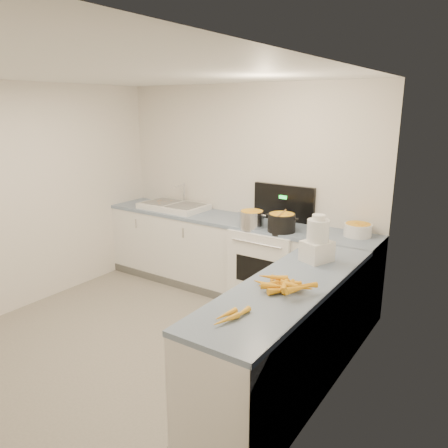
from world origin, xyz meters
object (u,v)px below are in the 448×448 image
Objects in this scene: food_processor at (317,241)px; stove at (270,264)px; steel_pot at (252,220)px; black_pot at (282,224)px; extract_bottle at (309,232)px; sink at (174,206)px; mixing_bowl at (358,230)px; spice_jar at (316,232)px.

stove is at bearing 136.97° from food_processor.
food_processor is (1.03, -0.64, 0.10)m from steel_pot.
food_processor is at bearing -44.56° from black_pot.
sink is at bearing 174.90° from extract_bottle.
mixing_bowl is at bearing 2.76° from sink.
stove reaches higher than mixing_bowl.
spice_jar is (-0.34, -0.28, -0.01)m from mixing_bowl.
sink is 1.31m from steel_pot.
mixing_bowl is 2.76× the size of spice_jar.
steel_pot is at bearing -178.18° from spice_jar.
stove reaches higher than extract_bottle.
black_pot is at bearing -5.79° from sink.
stove is at bearing 48.28° from steel_pot.
extract_bottle is at bearing -1.52° from black_pot.
spice_jar is at bearing 0.06° from black_pot.
stove reaches higher than sink.
black_pot is 0.39m from spice_jar.
sink is 3.12× the size of steel_pot.
black_pot is (0.20, -0.15, 0.55)m from stove.
food_processor is at bearing -31.89° from steel_pot.
steel_pot reaches higher than spice_jar.
stove is 0.59m from steel_pot.
black_pot is 2.89× the size of spice_jar.
stove is 13.24× the size of spice_jar.
stove is at bearing -172.02° from mixing_bowl.
mixing_bowl is at bearing 39.47° from spice_jar.
steel_pot is 1.13m from mixing_bowl.
extract_bottle is 0.75m from food_processor.
mixing_bowl is at bearing 7.98° from stove.
stove is 0.75m from extract_bottle.
sink is at bearing 179.38° from stove.
spice_jar is (0.07, 0.01, 0.00)m from extract_bottle.
sink is 3.03× the size of mixing_bowl.
spice_jar is (2.04, -0.17, 0.01)m from sink.
extract_bottle is 0.23× the size of food_processor.
food_processor reaches higher than spice_jar.
black_pot is 1.05× the size of mixing_bowl.
stove is at bearing 165.60° from spice_jar.
sink is 8.95× the size of extract_bottle.
sink reaches higher than mixing_bowl.
mixing_bowl is (1.09, 0.31, -0.02)m from steel_pot.
sink is 2.90× the size of black_pot.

